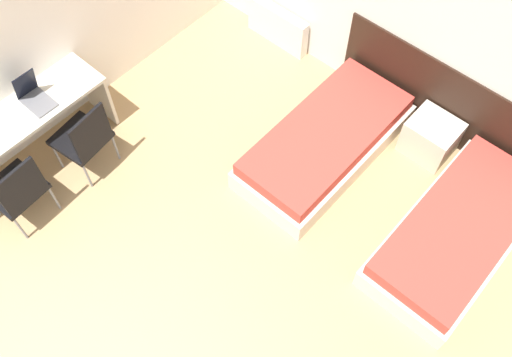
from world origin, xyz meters
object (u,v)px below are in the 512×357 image
(bed_near_window, at_px, (325,142))
(bed_near_door, at_px, (457,233))
(chair_near_laptop, at_px, (84,137))
(nightstand, at_px, (431,137))
(chair_near_notebook, at_px, (17,189))
(laptop, at_px, (34,96))

(bed_near_window, bearing_deg, bed_near_door, 0.00)
(bed_near_window, distance_m, chair_near_laptop, 2.41)
(bed_near_door, distance_m, nightstand, 1.09)
(bed_near_window, bearing_deg, chair_near_notebook, -123.91)
(nightstand, bearing_deg, chair_near_notebook, -127.06)
(laptop, bearing_deg, bed_near_door, 26.38)
(bed_near_door, height_order, laptop, laptop)
(bed_near_window, xyz_separation_m, laptop, (-2.18, -1.81, 0.62))
(bed_near_window, bearing_deg, laptop, -140.27)
(chair_near_laptop, relative_size, laptop, 2.69)
(chair_near_laptop, height_order, chair_near_notebook, same)
(chair_near_notebook, height_order, laptop, laptop)
(bed_near_door, xyz_separation_m, nightstand, (-0.78, 0.76, 0.02))
(bed_near_door, height_order, nightstand, nightstand)
(chair_near_notebook, distance_m, laptop, 0.90)
(chair_near_notebook, bearing_deg, bed_near_door, 33.75)
(bed_near_window, relative_size, bed_near_door, 1.00)
(bed_near_door, bearing_deg, bed_near_window, 180.00)
(bed_near_door, xyz_separation_m, chair_near_laptop, (-3.24, -1.71, 0.30))
(chair_near_notebook, relative_size, laptop, 2.69)
(laptop, bearing_deg, bed_near_window, 40.32)
(nightstand, bearing_deg, bed_near_window, -135.75)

